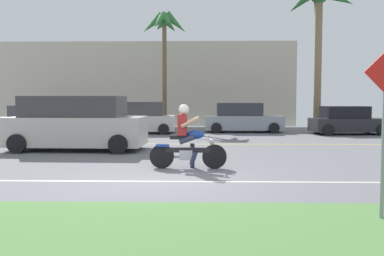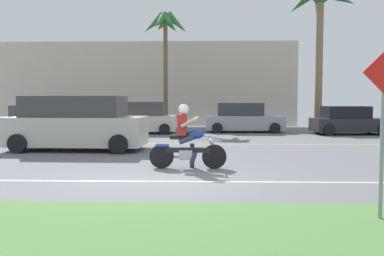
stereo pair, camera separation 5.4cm
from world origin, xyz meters
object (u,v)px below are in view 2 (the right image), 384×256
at_px(suv_nearby, 76,124).
at_px(parked_car_1, 139,119).
at_px(palm_tree_1, 320,8).
at_px(parked_car_2, 243,119).
at_px(palm_tree_0, 165,29).
at_px(motorcyclist, 187,141).
at_px(parked_car_3, 348,121).
at_px(parked_car_0, 35,119).
at_px(street_sign, 383,118).

bearing_deg(suv_nearby, parked_car_1, 81.72).
bearing_deg(palm_tree_1, parked_car_2, -167.75).
xyz_separation_m(suv_nearby, palm_tree_0, (2.18, 10.59, 4.99)).
xyz_separation_m(motorcyclist, palm_tree_1, (6.80, 13.16, 6.11)).
bearing_deg(parked_car_3, motorcyclist, -125.42).
height_order(motorcyclist, parked_car_0, motorcyclist).
height_order(parked_car_2, palm_tree_1, palm_tree_1).
xyz_separation_m(suv_nearby, parked_car_0, (-4.78, 8.21, -0.24)).
bearing_deg(palm_tree_0, palm_tree_1, -8.85).
distance_m(parked_car_1, parked_car_3, 10.75).
xyz_separation_m(parked_car_0, palm_tree_0, (6.96, 2.38, 5.23)).
xyz_separation_m(palm_tree_0, street_sign, (4.87, -19.22, -4.40)).
height_order(parked_car_1, parked_car_3, parked_car_1).
bearing_deg(palm_tree_1, parked_car_1, -169.11).
distance_m(suv_nearby, palm_tree_0, 11.91).
bearing_deg(parked_car_2, parked_car_1, -170.17).
height_order(palm_tree_0, street_sign, palm_tree_0).
bearing_deg(palm_tree_1, palm_tree_0, 171.15).
bearing_deg(suv_nearby, street_sign, -50.77).
height_order(parked_car_0, parked_car_3, parked_car_0).
relative_size(parked_car_1, parked_car_3, 1.06).
distance_m(suv_nearby, parked_car_0, 9.50).
relative_size(parked_car_0, parked_car_2, 1.10).
distance_m(parked_car_1, palm_tree_1, 11.66).
distance_m(motorcyclist, parked_car_2, 12.49).
bearing_deg(palm_tree_0, parked_car_3, -20.45).
relative_size(motorcyclist, palm_tree_0, 0.28).
bearing_deg(street_sign, parked_car_3, 73.04).
relative_size(motorcyclist, parked_car_0, 0.43).
distance_m(suv_nearby, parked_car_1, 7.43).
relative_size(parked_car_1, palm_tree_0, 0.58).
xyz_separation_m(suv_nearby, parked_car_2, (6.60, 8.31, -0.18)).
distance_m(parked_car_3, palm_tree_0, 11.54).
height_order(parked_car_1, street_sign, street_sign).
relative_size(parked_car_3, street_sign, 1.54).
bearing_deg(parked_car_3, suv_nearby, -149.38).
relative_size(parked_car_0, parked_car_3, 1.20).
bearing_deg(street_sign, palm_tree_0, 104.21).
bearing_deg(street_sign, palm_tree_1, 77.97).
xyz_separation_m(motorcyclist, parked_car_3, (7.76, 10.91, -0.03)).
bearing_deg(street_sign, parked_car_0, 125.08).
xyz_separation_m(parked_car_1, street_sign, (5.98, -15.99, 0.75)).
bearing_deg(parked_car_0, palm_tree_1, 3.78).
bearing_deg(suv_nearby, palm_tree_1, 40.39).
bearing_deg(parked_car_1, parked_car_3, -1.92).
distance_m(parked_car_0, parked_car_3, 16.64).
bearing_deg(parked_car_0, parked_car_2, 0.55).
height_order(palm_tree_0, palm_tree_1, palm_tree_1).
bearing_deg(parked_car_0, suv_nearby, -59.78).
bearing_deg(motorcyclist, parked_car_3, 54.58).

